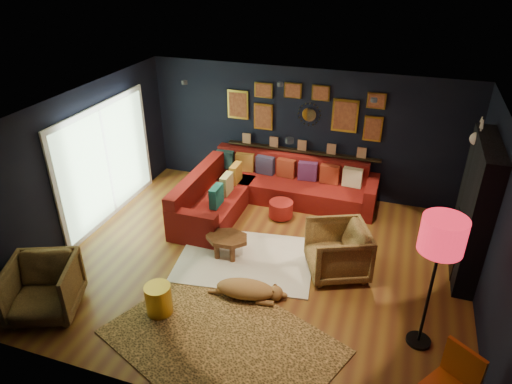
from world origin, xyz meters
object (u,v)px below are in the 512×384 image
(coffee_table, at_px, (227,240))
(dog, at_px, (245,286))
(armchair_right, at_px, (337,249))
(orange_chair, at_px, (454,380))
(armchair_left, at_px, (43,286))
(pouf, at_px, (281,209))
(floor_lamp, at_px, (442,240))
(sectional, at_px, (260,191))
(gold_stool, at_px, (159,300))

(coffee_table, distance_m, dog, 1.08)
(coffee_table, bearing_deg, dog, -53.95)
(armchair_right, bearing_deg, orange_chair, 13.24)
(armchair_left, distance_m, dog, 2.85)
(pouf, xyz_separation_m, armchair_right, (1.29, -1.35, 0.28))
(armchair_left, height_order, floor_lamp, floor_lamp)
(sectional, bearing_deg, orange_chair, -48.05)
(pouf, relative_size, dog, 0.39)
(gold_stool, bearing_deg, orange_chair, -6.31)
(sectional, distance_m, pouf, 0.62)
(coffee_table, xyz_separation_m, floor_lamp, (3.10, -0.96, 1.31))
(armchair_right, height_order, floor_lamp, floor_lamp)
(sectional, relative_size, armchair_left, 3.72)
(orange_chair, bearing_deg, armchair_right, 162.56)
(coffee_table, relative_size, floor_lamp, 0.40)
(orange_chair, bearing_deg, pouf, 165.41)
(coffee_table, relative_size, orange_chair, 0.80)
(floor_lamp, bearing_deg, pouf, 136.44)
(armchair_right, height_order, orange_chair, orange_chair)
(pouf, distance_m, dog, 2.38)
(floor_lamp, bearing_deg, dog, 177.76)
(gold_stool, bearing_deg, armchair_right, 37.64)
(pouf, relative_size, armchair_left, 0.50)
(floor_lamp, bearing_deg, armchair_right, 139.39)
(sectional, relative_size, orange_chair, 3.60)
(armchair_right, xyz_separation_m, orange_chair, (1.60, -2.14, 0.10))
(gold_stool, bearing_deg, sectional, 83.09)
(gold_stool, bearing_deg, armchair_left, -162.38)
(coffee_table, relative_size, pouf, 1.65)
(sectional, distance_m, gold_stool, 3.40)
(pouf, height_order, floor_lamp, floor_lamp)
(armchair_left, relative_size, orange_chair, 0.97)
(gold_stool, relative_size, floor_lamp, 0.24)
(pouf, relative_size, orange_chair, 0.49)
(gold_stool, relative_size, orange_chair, 0.49)
(coffee_table, bearing_deg, floor_lamp, -17.24)
(floor_lamp, bearing_deg, sectional, 138.28)
(dog, bearing_deg, sectional, 96.17)
(orange_chair, distance_m, floor_lamp, 1.51)
(sectional, height_order, floor_lamp, floor_lamp)
(sectional, xyz_separation_m, coffee_table, (0.01, -1.81, 0.00))
(gold_stool, bearing_deg, pouf, 73.16)
(sectional, bearing_deg, pouf, -30.72)
(coffee_table, xyz_separation_m, armchair_left, (-1.95, -2.04, 0.13))
(sectional, xyz_separation_m, orange_chair, (3.41, -3.80, 0.24))
(armchair_left, relative_size, dog, 0.77)
(armchair_left, distance_m, orange_chair, 5.35)
(sectional, distance_m, armchair_right, 2.46)
(dog, bearing_deg, floor_lamp, -9.58)
(orange_chair, height_order, dog, orange_chair)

